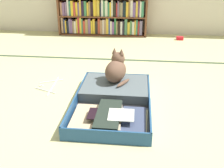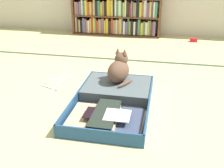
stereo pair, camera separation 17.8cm
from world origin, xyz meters
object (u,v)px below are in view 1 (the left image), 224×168
bookshelf (102,8)px  small_red_pouch (180,38)px  open_suitcase (113,98)px  clothes_hanger (49,86)px  black_cat (116,69)px

bookshelf → small_red_pouch: bookshelf is taller
open_suitcase → bookshelf: bearing=100.0°
bookshelf → clothes_hanger: 2.05m
small_red_pouch → open_suitcase: bearing=-111.1°
black_cat → small_red_pouch: 2.02m
bookshelf → clothes_hanger: size_ratio=3.30×
open_suitcase → small_red_pouch: size_ratio=9.80×
clothes_hanger → open_suitcase: bearing=-22.4°
open_suitcase → small_red_pouch: bearing=68.9°
small_red_pouch → bookshelf: bearing=171.4°
black_cat → clothes_hanger: 0.68m
open_suitcase → black_cat: 0.29m
small_red_pouch → clothes_hanger: bearing=-128.5°
bookshelf → small_red_pouch: bearing=-8.6°
bookshelf → small_red_pouch: size_ratio=13.91×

